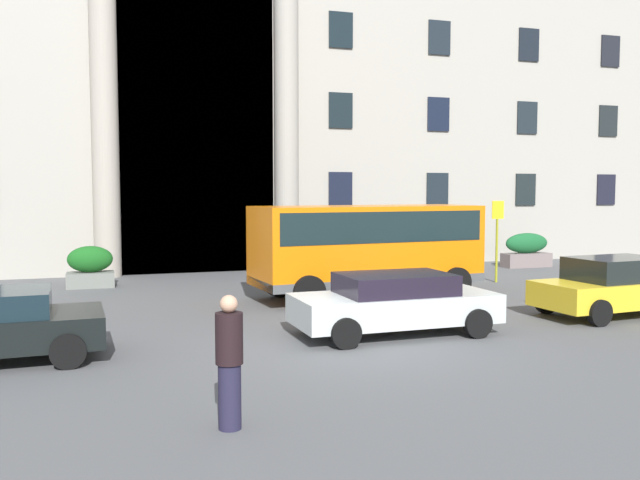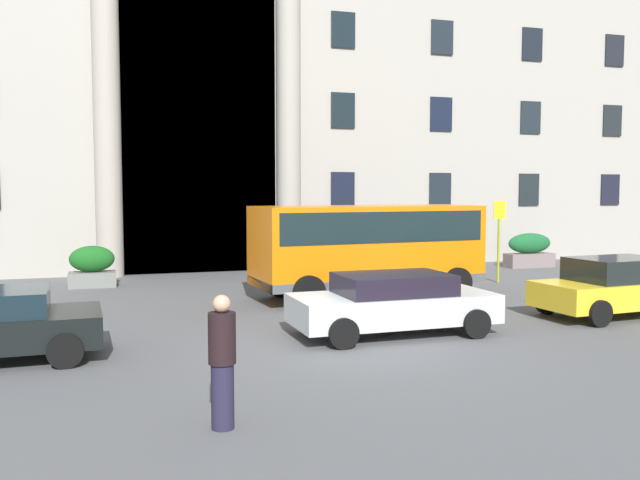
% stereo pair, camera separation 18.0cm
% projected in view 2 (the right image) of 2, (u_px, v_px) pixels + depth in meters
% --- Properties ---
extents(ground_plane, '(80.00, 64.00, 0.12)m').
position_uv_depth(ground_plane, '(354.00, 348.00, 13.40)').
color(ground_plane, '#4E5052').
extents(office_building_facade, '(43.38, 9.72, 14.25)m').
position_uv_depth(office_building_facade, '(216.00, 99.00, 29.48)').
color(office_building_facade, '#9C978C').
rests_on(office_building_facade, ground_plane).
extents(orange_minibus, '(6.74, 3.02, 2.66)m').
position_uv_depth(orange_minibus, '(368.00, 243.00, 19.25)').
color(orange_minibus, orange).
rests_on(orange_minibus, ground_plane).
extents(bus_stop_sign, '(0.44, 0.08, 2.75)m').
position_uv_depth(bus_stop_sign, '(499.00, 232.00, 22.41)').
color(bus_stop_sign, olive).
rests_on(bus_stop_sign, ground_plane).
extents(hedge_planter_far_east, '(1.46, 0.86, 1.33)m').
position_uv_depth(hedge_planter_far_east, '(92.00, 267.00, 21.49)').
color(hedge_planter_far_east, slate).
rests_on(hedge_planter_far_east, ground_plane).
extents(hedge_planter_far_west, '(2.00, 0.71, 1.38)m').
position_uv_depth(hedge_planter_far_west, '(529.00, 251.00, 26.95)').
color(hedge_planter_far_west, slate).
rests_on(hedge_planter_far_west, ground_plane).
extents(white_taxi_kerbside, '(4.28, 2.19, 1.45)m').
position_uv_depth(white_taxi_kerbside, '(618.00, 286.00, 16.49)').
color(white_taxi_kerbside, gold).
rests_on(white_taxi_kerbside, ground_plane).
extents(parked_estate_mid, '(4.41, 2.08, 1.32)m').
position_uv_depth(parked_estate_mid, '(393.00, 303.00, 14.38)').
color(parked_estate_mid, '#B1B9B8').
rests_on(parked_estate_mid, ground_plane).
extents(motorcycle_far_end, '(1.98, 0.55, 0.89)m').
position_uv_depth(motorcycle_far_end, '(357.00, 298.00, 16.52)').
color(motorcycle_far_end, black).
rests_on(motorcycle_far_end, ground_plane).
extents(pedestrian_child_trailing, '(0.36, 0.36, 1.76)m').
position_uv_depth(pedestrian_child_trailing, '(222.00, 361.00, 8.67)').
color(pedestrian_child_trailing, '#1F1D33').
rests_on(pedestrian_child_trailing, ground_plane).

